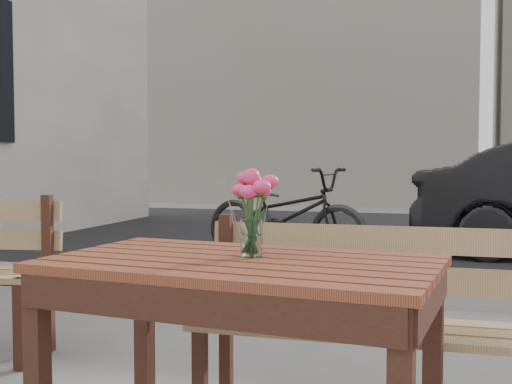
{
  "coord_description": "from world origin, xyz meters",
  "views": [
    {
      "loc": [
        0.45,
        -1.93,
        1.09
      ],
      "look_at": [
        -0.18,
        0.15,
        0.98
      ],
      "focal_mm": 45.0,
      "sensor_mm": 36.0,
      "label": 1
    }
  ],
  "objects": [
    {
      "name": "street",
      "position": [
        0.0,
        5.06,
        0.03
      ],
      "size": [
        30.0,
        8.12,
        0.12
      ],
      "color": "black",
      "rests_on": "ground"
    },
    {
      "name": "main_bench",
      "position": [
        0.17,
        0.6,
        0.53
      ],
      "size": [
        1.42,
        0.45,
        0.88
      ],
      "rotation": [
        0.0,
        0.0,
        0.02
      ],
      "color": "olive",
      "rests_on": "ground"
    },
    {
      "name": "backdrop_buildings",
      "position": [
        0.17,
        14.4,
        3.6
      ],
      "size": [
        15.5,
        4.0,
        8.0
      ],
      "color": "gray",
      "rests_on": "ground"
    },
    {
      "name": "bicycle",
      "position": [
        -1.18,
        4.45,
        0.5
      ],
      "size": [
        2.03,
        1.22,
        1.01
      ],
      "primitive_type": "imported",
      "rotation": [
        0.0,
        0.0,
        1.26
      ],
      "color": "black",
      "rests_on": "ground"
    },
    {
      "name": "main_vase",
      "position": [
        -0.18,
        0.1,
        0.95
      ],
      "size": [
        0.16,
        0.16,
        0.29
      ],
      "color": "white",
      "rests_on": "main_table"
    },
    {
      "name": "main_table",
      "position": [
        -0.2,
        0.04,
        0.64
      ],
      "size": [
        1.31,
        0.85,
        0.77
      ],
      "rotation": [
        0.0,
        0.0,
        -0.1
      ],
      "color": "#572516",
      "rests_on": "ground"
    }
  ]
}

